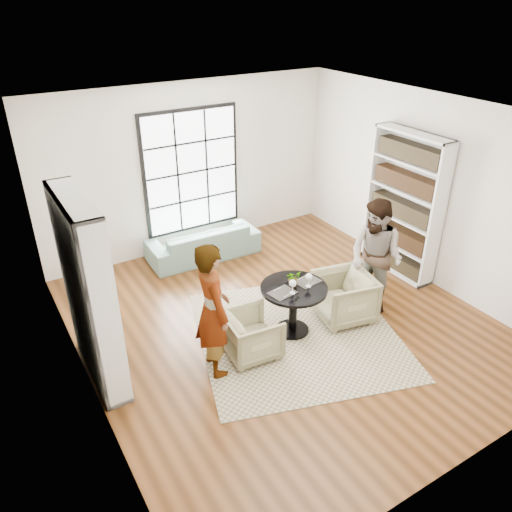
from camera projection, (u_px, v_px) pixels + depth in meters
ground at (283, 322)px, 7.33m from camera, size 6.00×6.00×0.00m
room_shell at (264, 232)px, 7.14m from camera, size 6.00×6.01×6.00m
rug at (298, 334)px, 7.07m from camera, size 3.41×3.41×0.01m
pedestal_table at (293, 300)px, 6.90m from camera, size 0.93×0.93×0.74m
sofa at (203, 242)px, 8.99m from camera, size 2.01×0.83×0.58m
armchair_left at (252, 335)px, 6.56m from camera, size 0.75×0.73×0.63m
armchair_right at (344, 297)px, 7.27m from camera, size 0.93×0.91×0.72m
person_left at (213, 310)px, 6.03m from camera, size 0.50×0.70×1.80m
person_right at (376, 257)px, 7.28m from camera, size 0.84×0.98×1.74m
placemat_left at (282, 293)px, 6.67m from camera, size 0.38×0.31×0.01m
placemat_right at (307, 281)px, 6.93m from camera, size 0.38×0.31×0.01m
cutlery_left at (282, 292)px, 6.67m from camera, size 0.18×0.24×0.01m
cutlery_right at (307, 281)px, 6.92m from camera, size 0.18×0.24×0.01m
wine_glass_left at (293, 284)px, 6.59m from camera, size 0.10×0.10×0.21m
wine_glass_right at (309, 277)px, 6.74m from camera, size 0.09×0.09×0.20m
flower_centerpiece at (293, 278)px, 6.79m from camera, size 0.23×0.21×0.22m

